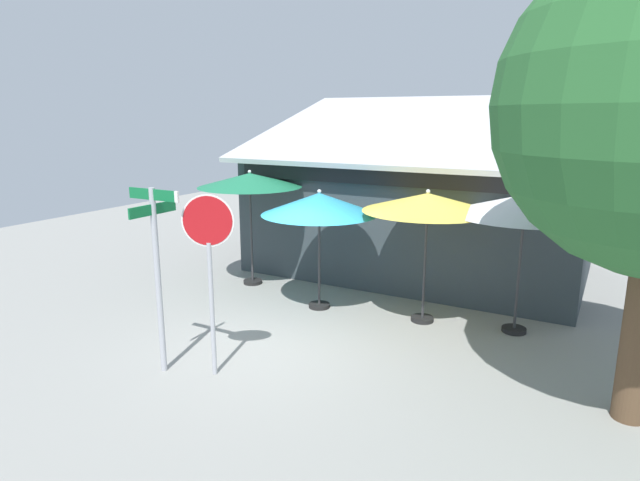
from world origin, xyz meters
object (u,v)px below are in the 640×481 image
object	(u,v)px
patio_umbrella_forest_green_left	(250,181)
patio_umbrella_teal_center	(319,204)
stop_sign	(209,251)
patio_umbrella_mustard_right	(428,203)
street_sign_post	(157,261)
patio_umbrella_ivory_far_right	(525,206)

from	to	relation	value
patio_umbrella_forest_green_left	patio_umbrella_teal_center	xyz separation A→B (m)	(2.18, -0.66, -0.27)
stop_sign	patio_umbrella_mustard_right	world-z (taller)	stop_sign
stop_sign	patio_umbrella_mustard_right	bearing A→B (deg)	60.32
street_sign_post	stop_sign	world-z (taller)	street_sign_post
patio_umbrella_teal_center	patio_umbrella_mustard_right	distance (m)	2.15
street_sign_post	patio_umbrella_ivory_far_right	distance (m)	6.24
patio_umbrella_mustard_right	patio_umbrella_ivory_far_right	size ratio (longest dim) A/B	0.98
street_sign_post	stop_sign	bearing A→B (deg)	21.13
patio_umbrella_teal_center	patio_umbrella_ivory_far_right	xyz separation A→B (m)	(3.78, 0.62, 0.19)
stop_sign	patio_umbrella_mustard_right	xyz separation A→B (m)	(2.09, 3.67, 0.36)
patio_umbrella_teal_center	patio_umbrella_ivory_far_right	world-z (taller)	patio_umbrella_ivory_far_right
street_sign_post	patio_umbrella_ivory_far_right	size ratio (longest dim) A/B	1.09
stop_sign	patio_umbrella_ivory_far_right	bearing A→B (deg)	46.68
patio_umbrella_ivory_far_right	street_sign_post	bearing A→B (deg)	-136.59
stop_sign	patio_umbrella_teal_center	bearing A→B (deg)	90.45
street_sign_post	patio_umbrella_forest_green_left	world-z (taller)	street_sign_post
stop_sign	patio_umbrella_mustard_right	size ratio (longest dim) A/B	1.09
street_sign_post	patio_umbrella_forest_green_left	distance (m)	4.59
street_sign_post	patio_umbrella_forest_green_left	xyz separation A→B (m)	(-1.44, 4.31, 0.66)
stop_sign	patio_umbrella_forest_green_left	xyz separation A→B (m)	(-2.21, 4.02, 0.48)
patio_umbrella_forest_green_left	patio_umbrella_mustard_right	bearing A→B (deg)	-4.59
stop_sign	patio_umbrella_teal_center	size ratio (longest dim) A/B	1.13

